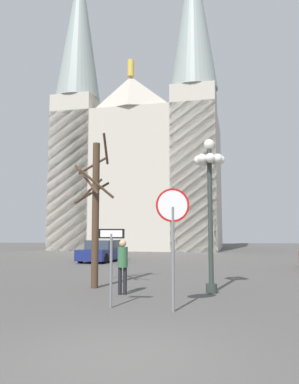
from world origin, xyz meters
name	(u,v)px	position (x,y,z in m)	size (l,w,h in m)	color
ground_plane	(118,360)	(0.00, 0.00, 0.00)	(120.00, 120.00, 0.00)	#514F4C
cathedral	(140,155)	(-3.46, 36.53, 10.72)	(19.29, 14.97, 34.50)	#BCB5A5
stop_sign	(173,223)	(0.80, 3.58, 2.16)	(0.85, 0.18, 3.04)	slate
one_way_arrow_sign	(111,256)	(-0.82, 3.92, 1.32)	(0.69, 0.07, 2.03)	slate
street_lamp	(210,185)	(1.97, 6.50, 3.48)	(1.02, 1.02, 5.01)	#2D3833
bare_tree	(95,208)	(-2.02, 7.32, 2.78)	(1.65, 1.67, 5.44)	#473323
parked_car_far_navy	(103,251)	(-4.09, 19.06, 0.66)	(2.73, 4.60, 1.40)	navy
pedestrian_walking	(123,261)	(-0.83, 6.00, 1.03)	(0.32, 0.32, 1.70)	black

